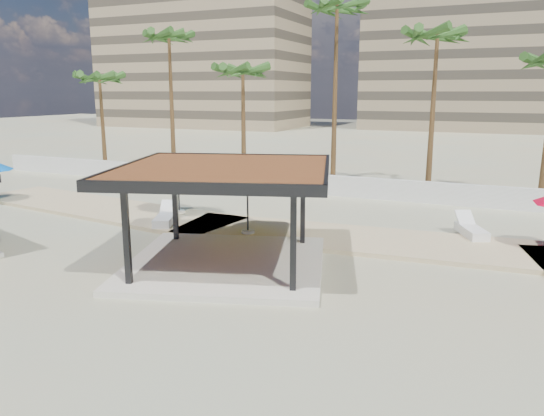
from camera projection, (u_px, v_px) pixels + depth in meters
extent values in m
plane|color=tan|center=(241.00, 293.00, 16.11)|extent=(200.00, 200.00, 0.00)
cube|color=#C6B284|center=(101.00, 208.00, 27.52)|extent=(16.40, 6.19, 0.24)
cube|color=#C6B284|center=(363.00, 241.00, 21.57)|extent=(16.24, 5.11, 0.24)
cube|color=silver|center=(368.00, 188.00, 30.28)|extent=(56.00, 0.30, 1.20)
cube|color=#937F60|center=(202.00, 37.00, 90.18)|extent=(34.00, 16.00, 30.00)
cube|color=#847259|center=(494.00, 38.00, 81.23)|extent=(38.00, 16.00, 28.00)
cube|color=beige|center=(226.00, 263.00, 18.62)|extent=(8.40, 8.40, 0.20)
cube|color=black|center=(126.00, 236.00, 16.08)|extent=(0.23, 0.23, 3.05)
cube|color=black|center=(175.00, 202.00, 21.01)|extent=(0.23, 0.23, 3.05)
cube|color=black|center=(293.00, 241.00, 15.52)|extent=(0.23, 0.23, 3.05)
cube|color=black|center=(303.00, 205.00, 20.46)|extent=(0.23, 0.23, 3.05)
cube|color=brown|center=(224.00, 170.00, 17.91)|extent=(8.66, 8.66, 0.28)
cube|color=black|center=(199.00, 189.00, 14.55)|extent=(6.73, 2.20, 0.35)
cube|color=black|center=(241.00, 158.00, 21.26)|extent=(6.73, 2.20, 0.35)
cube|color=black|center=(126.00, 169.00, 18.29)|extent=(2.20, 6.73, 0.35)
cube|color=black|center=(327.00, 172.00, 17.53)|extent=(2.20, 6.73, 0.35)
cylinder|color=beige|center=(248.00, 231.00, 22.27)|extent=(0.55, 0.55, 0.13)
cylinder|color=#262628|center=(248.00, 202.00, 22.00)|extent=(0.08, 0.08, 2.64)
cone|color=#D5CA0A|center=(247.00, 175.00, 21.76)|extent=(3.61, 3.61, 0.77)
cylinder|color=beige|center=(179.00, 212.00, 25.97)|extent=(0.53, 0.53, 0.13)
cylinder|color=#262628|center=(178.00, 187.00, 25.71)|extent=(0.07, 0.07, 2.56)
cone|color=blue|center=(178.00, 165.00, 25.47)|extent=(3.98, 3.98, 0.75)
cube|color=white|center=(165.00, 220.00, 23.89)|extent=(1.54, 2.25, 0.30)
cube|color=white|center=(165.00, 216.00, 23.86)|extent=(1.54, 2.25, 0.06)
cube|color=white|center=(168.00, 207.00, 24.61)|extent=(0.94, 0.96, 0.54)
cube|color=white|center=(471.00, 232.00, 21.90)|extent=(1.53, 2.19, 0.29)
cube|color=white|center=(472.00, 228.00, 21.86)|extent=(1.53, 2.19, 0.06)
cube|color=white|center=(465.00, 217.00, 22.60)|extent=(0.92, 0.94, 0.53)
cone|color=brown|center=(103.00, 124.00, 39.96)|extent=(0.36, 0.36, 7.15)
ellipsoid|color=#29531D|center=(100.00, 79.00, 39.24)|extent=(3.00, 3.00, 1.80)
cone|color=brown|center=(172.00, 107.00, 37.66)|extent=(0.36, 0.36, 9.89)
ellipsoid|color=#29531D|center=(169.00, 38.00, 36.65)|extent=(3.00, 3.00, 1.80)
cone|color=brown|center=(243.00, 126.00, 35.02)|extent=(0.36, 0.36, 7.48)
ellipsoid|color=#29531D|center=(243.00, 72.00, 34.27)|extent=(3.00, 3.00, 1.80)
cone|color=brown|center=(335.00, 99.00, 32.98)|extent=(0.36, 0.36, 11.14)
ellipsoid|color=#29531D|center=(337.00, 8.00, 31.84)|extent=(3.00, 3.00, 1.80)
cone|color=brown|center=(432.00, 116.00, 30.38)|extent=(0.36, 0.36, 9.24)
ellipsoid|color=#29531D|center=(437.00, 36.00, 29.44)|extent=(3.00, 3.00, 1.80)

